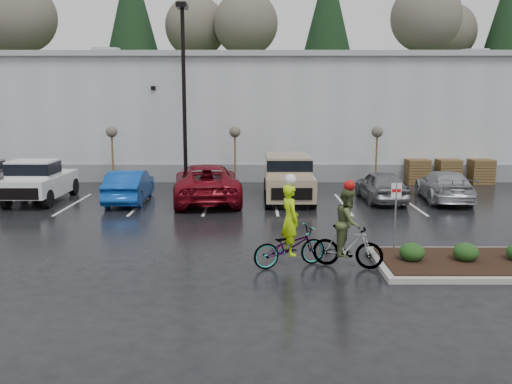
{
  "coord_description": "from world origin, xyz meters",
  "views": [
    {
      "loc": [
        -0.33,
        -15.59,
        4.65
      ],
      "look_at": [
        -0.37,
        3.69,
        1.3
      ],
      "focal_mm": 38.0,
      "sensor_mm": 36.0,
      "label": 1
    }
  ],
  "objects_px": {
    "fire_lane_sign": "(396,209)",
    "car_far_silver": "(444,186)",
    "pickup_white": "(42,179)",
    "sapling_mid": "(235,135)",
    "sapling_west": "(112,135)",
    "suv_tan": "(288,178)",
    "car_grey": "(381,186)",
    "pallet_stack_c": "(481,171)",
    "car_red": "(207,183)",
    "pallet_stack_a": "(417,171)",
    "car_blue": "(129,186)",
    "cyclist_olive": "(348,236)",
    "lamppost": "(184,77)",
    "pallet_stack_b": "(448,171)",
    "sapling_east": "(377,135)",
    "cyclist_hivis": "(290,239)"
  },
  "relations": [
    {
      "from": "cyclist_olive",
      "to": "pickup_white",
      "type": "bearing_deg",
      "value": 69.89
    },
    {
      "from": "pallet_stack_b",
      "to": "car_blue",
      "type": "height_order",
      "value": "car_blue"
    },
    {
      "from": "pallet_stack_c",
      "to": "cyclist_olive",
      "type": "height_order",
      "value": "cyclist_olive"
    },
    {
      "from": "car_blue",
      "to": "car_grey",
      "type": "bearing_deg",
      "value": 179.51
    },
    {
      "from": "suv_tan",
      "to": "car_grey",
      "type": "bearing_deg",
      "value": -2.06
    },
    {
      "from": "sapling_east",
      "to": "cyclist_hivis",
      "type": "distance_m",
      "value": 15.12
    },
    {
      "from": "sapling_mid",
      "to": "pickup_white",
      "type": "height_order",
      "value": "sapling_mid"
    },
    {
      "from": "sapling_mid",
      "to": "car_grey",
      "type": "distance_m",
      "value": 8.28
    },
    {
      "from": "pickup_white",
      "to": "car_grey",
      "type": "xyz_separation_m",
      "value": [
        15.53,
        -0.15,
        -0.26
      ]
    },
    {
      "from": "car_blue",
      "to": "cyclist_olive",
      "type": "height_order",
      "value": "cyclist_olive"
    },
    {
      "from": "pickup_white",
      "to": "sapling_east",
      "type": "bearing_deg",
      "value": 14.09
    },
    {
      "from": "pallet_stack_a",
      "to": "cyclist_hivis",
      "type": "distance_m",
      "value": 16.95
    },
    {
      "from": "fire_lane_sign",
      "to": "car_red",
      "type": "bearing_deg",
      "value": 126.98
    },
    {
      "from": "lamppost",
      "to": "car_red",
      "type": "xyz_separation_m",
      "value": [
        1.37,
        -3.27,
        -4.83
      ]
    },
    {
      "from": "pickup_white",
      "to": "sapling_mid",
      "type": "bearing_deg",
      "value": 25.07
    },
    {
      "from": "sapling_east",
      "to": "pallet_stack_c",
      "type": "relative_size",
      "value": 2.37
    },
    {
      "from": "car_blue",
      "to": "car_red",
      "type": "distance_m",
      "value": 3.48
    },
    {
      "from": "pallet_stack_a",
      "to": "suv_tan",
      "type": "xyz_separation_m",
      "value": [
        -7.39,
        -5.06,
        0.35
      ]
    },
    {
      "from": "pallet_stack_a",
      "to": "pallet_stack_b",
      "type": "height_order",
      "value": "same"
    },
    {
      "from": "pallet_stack_c",
      "to": "suv_tan",
      "type": "relative_size",
      "value": 0.26
    },
    {
      "from": "suv_tan",
      "to": "cyclist_olive",
      "type": "xyz_separation_m",
      "value": [
        1.08,
        -10.0,
        -0.14
      ]
    },
    {
      "from": "sapling_mid",
      "to": "car_blue",
      "type": "xyz_separation_m",
      "value": [
        -4.6,
        -4.5,
        -1.99
      ]
    },
    {
      "from": "lamppost",
      "to": "cyclist_olive",
      "type": "bearing_deg",
      "value": -64.67
    },
    {
      "from": "sapling_mid",
      "to": "pallet_stack_b",
      "type": "height_order",
      "value": "sapling_mid"
    },
    {
      "from": "suv_tan",
      "to": "sapling_mid",
      "type": "bearing_deg",
      "value": 122.68
    },
    {
      "from": "sapling_mid",
      "to": "suv_tan",
      "type": "distance_m",
      "value": 5.12
    },
    {
      "from": "car_grey",
      "to": "car_far_silver",
      "type": "relative_size",
      "value": 0.88
    },
    {
      "from": "sapling_mid",
      "to": "pallet_stack_a",
      "type": "bearing_deg",
      "value": 5.71
    },
    {
      "from": "lamppost",
      "to": "sapling_mid",
      "type": "relative_size",
      "value": 2.88
    },
    {
      "from": "sapling_west",
      "to": "fire_lane_sign",
      "type": "bearing_deg",
      "value": -47.33
    },
    {
      "from": "sapling_mid",
      "to": "cyclist_olive",
      "type": "distance_m",
      "value": 14.65
    },
    {
      "from": "car_blue",
      "to": "suv_tan",
      "type": "relative_size",
      "value": 0.88
    },
    {
      "from": "car_blue",
      "to": "suv_tan",
      "type": "bearing_deg",
      "value": -178.46
    },
    {
      "from": "fire_lane_sign",
      "to": "car_blue",
      "type": "xyz_separation_m",
      "value": [
        -9.9,
        8.3,
        -0.67
      ]
    },
    {
      "from": "sapling_east",
      "to": "pallet_stack_b",
      "type": "bearing_deg",
      "value": 13.39
    },
    {
      "from": "pallet_stack_a",
      "to": "pallet_stack_b",
      "type": "xyz_separation_m",
      "value": [
        1.7,
        0.0,
        0.0
      ]
    },
    {
      "from": "sapling_east",
      "to": "car_grey",
      "type": "relative_size",
      "value": 0.76
    },
    {
      "from": "pallet_stack_b",
      "to": "suv_tan",
      "type": "distance_m",
      "value": 10.41
    },
    {
      "from": "lamppost",
      "to": "sapling_west",
      "type": "xyz_separation_m",
      "value": [
        -4.0,
        1.0,
        -2.96
      ]
    },
    {
      "from": "fire_lane_sign",
      "to": "car_far_silver",
      "type": "relative_size",
      "value": 0.46
    },
    {
      "from": "pallet_stack_a",
      "to": "car_grey",
      "type": "distance_m",
      "value": 6.1
    },
    {
      "from": "pallet_stack_b",
      "to": "cyclist_olive",
      "type": "xyz_separation_m",
      "value": [
        -8.02,
        -15.06,
        0.21
      ]
    },
    {
      "from": "cyclist_hivis",
      "to": "suv_tan",
      "type": "bearing_deg",
      "value": -24.13
    },
    {
      "from": "car_red",
      "to": "cyclist_olive",
      "type": "height_order",
      "value": "cyclist_olive"
    },
    {
      "from": "cyclist_hivis",
      "to": "pallet_stack_c",
      "type": "bearing_deg",
      "value": -58.41
    },
    {
      "from": "sapling_east",
      "to": "fire_lane_sign",
      "type": "relative_size",
      "value": 1.45
    },
    {
      "from": "pallet_stack_b",
      "to": "car_blue",
      "type": "distance_m",
      "value": 17.2
    },
    {
      "from": "pickup_white",
      "to": "car_far_silver",
      "type": "distance_m",
      "value": 18.44
    },
    {
      "from": "sapling_mid",
      "to": "sapling_east",
      "type": "bearing_deg",
      "value": 0.0
    },
    {
      "from": "fire_lane_sign",
      "to": "sapling_west",
      "type": "bearing_deg",
      "value": 132.67
    }
  ]
}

